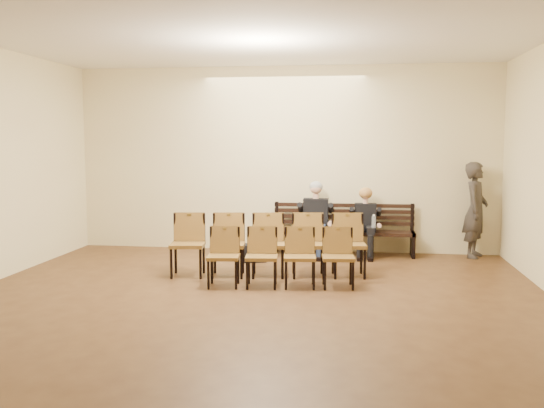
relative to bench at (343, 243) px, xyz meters
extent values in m
plane|color=brown|center=(-1.14, -4.65, -0.23)|extent=(10.00, 10.00, 0.00)
cube|color=beige|center=(-1.14, 0.35, 1.52)|extent=(8.00, 0.02, 3.50)
cube|color=white|center=(-1.14, -4.65, 3.27)|extent=(8.00, 10.00, 0.02)
cube|color=black|center=(0.00, 0.00, 0.00)|extent=(2.60, 0.90, 0.45)
cube|color=#B6B6BA|center=(-0.55, -0.27, 0.35)|extent=(0.35, 0.28, 0.25)
cylinder|color=silver|center=(0.54, -0.37, 0.35)|extent=(0.09, 0.09, 0.24)
cube|color=black|center=(-1.54, -0.83, -0.07)|extent=(0.49, 0.41, 0.31)
imported|color=#36302C|center=(2.36, 0.10, 0.77)|extent=(0.70, 0.85, 1.98)
cube|color=brown|center=(-1.12, -1.94, 0.27)|extent=(3.06, 0.91, 0.98)
cube|color=brown|center=(-0.84, -2.60, 0.21)|extent=(2.14, 0.69, 0.87)
camera|label=1|loc=(0.21, -11.11, 1.88)|focal=40.00mm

